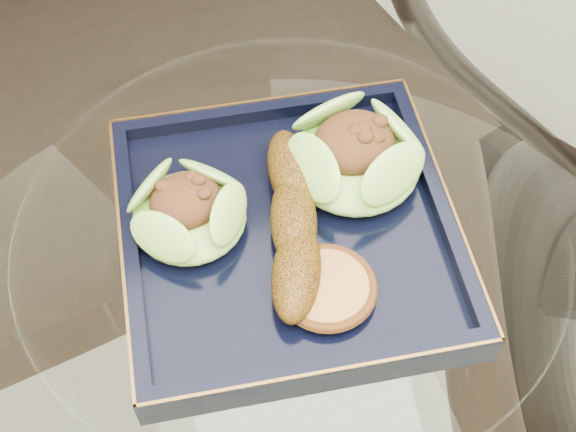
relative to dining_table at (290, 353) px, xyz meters
name	(u,v)px	position (x,y,z in m)	size (l,w,h in m)	color
dining_table	(290,353)	(0.00, 0.00, 0.00)	(1.13, 1.13, 0.77)	white
dining_chair	(144,52)	(0.03, 0.46, 0.00)	(0.47, 0.47, 1.07)	black
navy_plate	(288,237)	(0.01, 0.02, 0.17)	(0.27, 0.27, 0.02)	black
lettuce_wrap_left	(189,213)	(-0.06, 0.06, 0.20)	(0.09, 0.09, 0.03)	#76B033
lettuce_wrap_right	(355,157)	(0.09, 0.05, 0.20)	(0.11, 0.11, 0.04)	#65AE32
roasted_plantain	(294,220)	(0.01, 0.02, 0.20)	(0.18, 0.04, 0.03)	#69410B
crumb_patty	(327,289)	(0.01, -0.05, 0.19)	(0.07, 0.07, 0.01)	#BA813E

